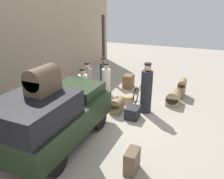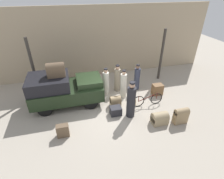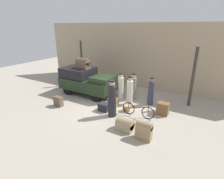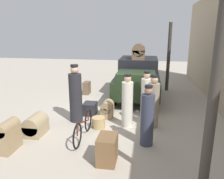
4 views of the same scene
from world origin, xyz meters
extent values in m
plane|color=#A89E8E|center=(0.00, 0.00, 0.00)|extent=(30.00, 30.00, 0.00)
cube|color=tan|center=(0.00, 4.08, 2.25)|extent=(16.00, 0.15, 4.50)
cylinder|color=#38332D|center=(4.00, 2.35, 1.64)|extent=(0.16, 0.16, 3.29)
cylinder|color=black|center=(-0.91, 1.79, 0.34)|extent=(0.68, 0.12, 0.68)
cylinder|color=black|center=(-0.91, 0.12, 0.34)|extent=(0.68, 0.12, 0.68)
cylinder|color=black|center=(-3.15, 1.79, 0.34)|extent=(0.68, 0.12, 0.68)
cylinder|color=black|center=(-3.15, 0.12, 0.34)|extent=(0.68, 0.12, 0.68)
cube|color=black|center=(-2.03, 0.95, 0.71)|extent=(3.62, 1.82, 0.71)
cube|color=black|center=(-2.84, 0.95, 1.38)|extent=(1.99, 1.68, 0.62)
cube|color=black|center=(-0.85, 0.95, 1.23)|extent=(1.27, 1.42, 0.32)
torus|color=black|center=(2.50, -0.30, 0.33)|extent=(0.65, 0.04, 0.65)
torus|color=black|center=(1.48, -0.30, 0.33)|extent=(0.65, 0.04, 0.65)
cylinder|color=#591914|center=(1.99, -0.30, 0.49)|extent=(1.03, 0.04, 0.35)
cylinder|color=#591914|center=(1.48, -0.30, 0.49)|extent=(0.04, 0.04, 0.34)
cylinder|color=#591914|center=(2.50, -0.30, 0.51)|extent=(0.04, 0.04, 0.37)
cylinder|color=tan|center=(1.24, -0.05, 0.17)|extent=(0.40, 0.40, 0.33)
cylinder|color=silver|center=(1.01, 0.80, 0.71)|extent=(0.34, 0.34, 1.42)
sphere|color=tan|center=(1.01, 0.80, 1.52)|extent=(0.21, 0.21, 0.21)
cylinder|color=black|center=(1.01, 0.80, 1.63)|extent=(0.20, 0.20, 0.06)
cylinder|color=#232328|center=(0.84, -0.88, 0.79)|extent=(0.41, 0.41, 1.58)
sphere|color=tan|center=(0.84, -0.88, 1.71)|extent=(0.26, 0.26, 0.26)
cylinder|color=black|center=(0.84, -0.88, 1.84)|extent=(0.24, 0.24, 0.07)
cylinder|color=gray|center=(0.88, 1.58, 0.69)|extent=(0.36, 0.36, 1.38)
sphere|color=tan|center=(0.88, 1.58, 1.49)|extent=(0.22, 0.22, 0.22)
cylinder|color=black|center=(0.88, 1.58, 1.60)|extent=(0.21, 0.21, 0.06)
cylinder|color=silver|center=(0.14, 1.35, 0.68)|extent=(0.34, 0.34, 1.36)
sphere|color=tan|center=(0.14, 1.35, 1.47)|extent=(0.21, 0.21, 0.21)
cylinder|color=black|center=(0.14, 1.35, 1.58)|extent=(0.20, 0.20, 0.06)
cylinder|color=#33384C|center=(2.04, 1.41, 0.68)|extent=(0.34, 0.34, 1.36)
sphere|color=#936B51|center=(2.04, 1.41, 1.46)|extent=(0.21, 0.21, 0.21)
cylinder|color=black|center=(2.04, 1.41, 1.57)|extent=(0.20, 0.20, 0.06)
cube|color=#937A56|center=(2.90, -1.92, 0.31)|extent=(0.64, 0.31, 0.63)
cylinder|color=#937A56|center=(2.90, -1.92, 0.63)|extent=(0.64, 0.31, 0.31)
cube|color=#232328|center=(0.18, -0.60, 0.21)|extent=(0.55, 0.44, 0.42)
cube|color=brown|center=(-2.35, -1.43, 0.29)|extent=(0.50, 0.27, 0.58)
cube|color=#937A56|center=(0.35, 0.07, 0.19)|extent=(0.54, 0.39, 0.39)
cylinder|color=#937A56|center=(0.35, 0.07, 0.39)|extent=(0.54, 0.39, 0.39)
cube|color=brown|center=(2.99, 0.56, 0.32)|extent=(0.58, 0.42, 0.63)
cube|color=#9E8966|center=(1.96, -1.72, 0.17)|extent=(0.71, 0.49, 0.34)
cylinder|color=#9E8966|center=(1.96, -1.72, 0.34)|extent=(0.71, 0.49, 0.49)
cube|color=brown|center=(-2.39, 0.95, 1.89)|extent=(0.84, 0.54, 0.40)
cylinder|color=brown|center=(-2.39, 0.95, 2.09)|extent=(0.84, 0.54, 0.54)
camera|label=1|loc=(-6.40, -2.68, 3.76)|focal=35.00mm
camera|label=2|loc=(-1.68, -7.10, 5.57)|focal=28.00mm
camera|label=3|loc=(4.79, -7.67, 4.29)|focal=28.00mm
camera|label=4|loc=(7.28, 1.37, 2.86)|focal=35.00mm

